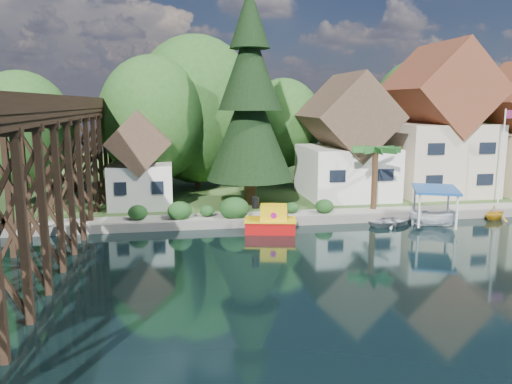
# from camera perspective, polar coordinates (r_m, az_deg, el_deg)

# --- Properties ---
(ground) EXTENTS (140.00, 140.00, 0.00)m
(ground) POSITION_cam_1_polar(r_m,az_deg,el_deg) (29.43, 7.53, -7.53)
(ground) COLOR black
(ground) RESTS_ON ground
(bank) EXTENTS (140.00, 52.00, 0.50)m
(bank) POSITION_cam_1_polar(r_m,az_deg,el_deg) (61.96, -1.63, 2.14)
(bank) COLOR #2C4A1D
(bank) RESTS_ON ground
(seawall) EXTENTS (60.00, 0.40, 0.62)m
(seawall) POSITION_cam_1_polar(r_m,az_deg,el_deg) (37.89, 9.82, -3.09)
(seawall) COLOR slate
(seawall) RESTS_ON ground
(promenade) EXTENTS (50.00, 2.60, 0.06)m
(promenade) POSITION_cam_1_polar(r_m,az_deg,el_deg) (39.72, 11.94, -2.22)
(promenade) COLOR gray
(promenade) RESTS_ON bank
(trestle_bridge) EXTENTS (4.12, 44.18, 9.30)m
(trestle_bridge) POSITION_cam_1_polar(r_m,az_deg,el_deg) (33.05, -22.84, 3.20)
(trestle_bridge) COLOR black
(trestle_bridge) RESTS_ON ground
(house_left) EXTENTS (7.64, 8.64, 11.02)m
(house_left) POSITION_cam_1_polar(r_m,az_deg,el_deg) (45.60, 10.27, 5.28)
(house_left) COLOR white
(house_left) RESTS_ON bank
(house_center) EXTENTS (8.65, 9.18, 13.89)m
(house_center) POSITION_cam_1_polar(r_m,az_deg,el_deg) (49.71, 20.01, 6.70)
(house_center) COLOR beige
(house_center) RESTS_ON bank
(shed) EXTENTS (5.09, 5.40, 7.85)m
(shed) POSITION_cam_1_polar(r_m,az_deg,el_deg) (41.67, -13.07, 2.91)
(shed) COLOR white
(shed) RESTS_ON bank
(bg_trees) EXTENTS (49.90, 13.30, 10.57)m
(bg_trees) POSITION_cam_1_polar(r_m,az_deg,el_deg) (48.96, 1.56, 8.28)
(bg_trees) COLOR #382314
(bg_trees) RESTS_ON bank
(shrubs) EXTENTS (15.76, 2.47, 1.70)m
(shrubs) POSITION_cam_1_polar(r_m,az_deg,el_deg) (37.03, -3.46, -1.80)
(shrubs) COLOR #173C15
(shrubs) RESTS_ON bank
(conifer) EXTENTS (7.10, 7.10, 17.48)m
(conifer) POSITION_cam_1_polar(r_m,az_deg,el_deg) (40.90, -0.72, 10.19)
(conifer) COLOR #382314
(conifer) RESTS_ON bank
(palm_tree) EXTENTS (4.84, 4.84, 5.31)m
(palm_tree) POSITION_cam_1_polar(r_m,az_deg,el_deg) (40.25, 13.51, 4.52)
(palm_tree) COLOR #382314
(palm_tree) RESTS_ON bank
(flagpole) EXTENTS (1.22, 0.35, 7.92)m
(flagpole) POSITION_cam_1_polar(r_m,az_deg,el_deg) (46.54, 26.54, 4.74)
(flagpole) COLOR white
(flagpole) RESTS_ON bank
(tugboat) EXTENTS (3.86, 2.63, 2.57)m
(tugboat) POSITION_cam_1_polar(r_m,az_deg,el_deg) (34.68, 1.73, -3.39)
(tugboat) COLOR #A90B0B
(tugboat) RESTS_ON ground
(boat_white_a) EXTENTS (4.14, 3.44, 0.74)m
(boat_white_a) POSITION_cam_1_polar(r_m,az_deg,el_deg) (38.21, 15.31, -3.10)
(boat_white_a) COLOR silver
(boat_white_a) RESTS_ON ground
(boat_canopy) EXTENTS (4.44, 5.19, 2.82)m
(boat_canopy) POSITION_cam_1_polar(r_m,az_deg,el_deg) (38.55, 19.69, -1.94)
(boat_canopy) COLOR white
(boat_canopy) RESTS_ON ground
(boat_yellow) EXTENTS (2.87, 2.69, 1.21)m
(boat_yellow) POSITION_cam_1_polar(r_m,az_deg,el_deg) (42.67, 25.64, -2.06)
(boat_yellow) COLOR gold
(boat_yellow) RESTS_ON ground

